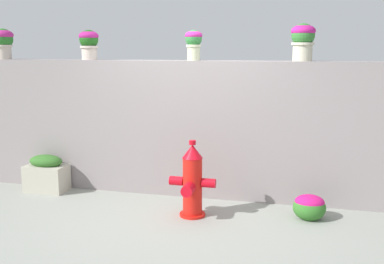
{
  "coord_description": "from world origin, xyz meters",
  "views": [
    {
      "loc": [
        1.53,
        -5.1,
        2.02
      ],
      "look_at": [
        0.07,
        0.78,
        0.91
      ],
      "focal_mm": 43.22,
      "sensor_mm": 36.0,
      "label": 1
    }
  ],
  "objects_px": {
    "potted_plant_0": "(3,40)",
    "fire_hydrant": "(192,182)",
    "potted_plant_1": "(89,42)",
    "potted_plant_2": "(194,41)",
    "flower_bush_left": "(309,206)",
    "planter_box": "(47,174)",
    "potted_plant_3": "(303,39)"
  },
  "relations": [
    {
      "from": "fire_hydrant",
      "to": "flower_bush_left",
      "type": "relative_size",
      "value": 2.41
    },
    {
      "from": "potted_plant_3",
      "to": "planter_box",
      "type": "height_order",
      "value": "potted_plant_3"
    },
    {
      "from": "potted_plant_2",
      "to": "flower_bush_left",
      "type": "bearing_deg",
      "value": -22.83
    },
    {
      "from": "flower_bush_left",
      "to": "potted_plant_2",
      "type": "bearing_deg",
      "value": 157.17
    },
    {
      "from": "potted_plant_0",
      "to": "planter_box",
      "type": "distance_m",
      "value": 2.08
    },
    {
      "from": "potted_plant_0",
      "to": "planter_box",
      "type": "height_order",
      "value": "potted_plant_0"
    },
    {
      "from": "potted_plant_1",
      "to": "fire_hydrant",
      "type": "xyz_separation_m",
      "value": [
        1.7,
        -0.85,
        -1.68
      ]
    },
    {
      "from": "potted_plant_2",
      "to": "potted_plant_3",
      "type": "xyz_separation_m",
      "value": [
        1.42,
        0.0,
        0.03
      ]
    },
    {
      "from": "potted_plant_1",
      "to": "flower_bush_left",
      "type": "relative_size",
      "value": 1.07
    },
    {
      "from": "potted_plant_1",
      "to": "potted_plant_2",
      "type": "xyz_separation_m",
      "value": [
        1.5,
        0.06,
        0.0
      ]
    },
    {
      "from": "potted_plant_0",
      "to": "potted_plant_2",
      "type": "distance_m",
      "value": 2.87
    },
    {
      "from": "potted_plant_1",
      "to": "flower_bush_left",
      "type": "distance_m",
      "value": 3.7
    },
    {
      "from": "fire_hydrant",
      "to": "potted_plant_1",
      "type": "bearing_deg",
      "value": 153.43
    },
    {
      "from": "fire_hydrant",
      "to": "planter_box",
      "type": "height_order",
      "value": "fire_hydrant"
    },
    {
      "from": "potted_plant_3",
      "to": "fire_hydrant",
      "type": "height_order",
      "value": "potted_plant_3"
    },
    {
      "from": "potted_plant_0",
      "to": "flower_bush_left",
      "type": "distance_m",
      "value": 4.91
    },
    {
      "from": "potted_plant_3",
      "to": "flower_bush_left",
      "type": "xyz_separation_m",
      "value": [
        0.16,
        -0.67,
        -1.97
      ]
    },
    {
      "from": "flower_bush_left",
      "to": "potted_plant_1",
      "type": "bearing_deg",
      "value": 168.8
    },
    {
      "from": "potted_plant_1",
      "to": "potted_plant_2",
      "type": "height_order",
      "value": "potted_plant_1"
    },
    {
      "from": "fire_hydrant",
      "to": "flower_bush_left",
      "type": "bearing_deg",
      "value": 9.89
    },
    {
      "from": "potted_plant_0",
      "to": "fire_hydrant",
      "type": "xyz_separation_m",
      "value": [
        3.07,
        -0.84,
        -1.7
      ]
    },
    {
      "from": "potted_plant_2",
      "to": "fire_hydrant",
      "type": "xyz_separation_m",
      "value": [
        0.21,
        -0.91,
        -1.68
      ]
    },
    {
      "from": "potted_plant_1",
      "to": "planter_box",
      "type": "distance_m",
      "value": 1.97
    },
    {
      "from": "potted_plant_2",
      "to": "planter_box",
      "type": "xyz_separation_m",
      "value": [
        -2.05,
        -0.44,
        -1.85
      ]
    },
    {
      "from": "potted_plant_0",
      "to": "planter_box",
      "type": "xyz_separation_m",
      "value": [
        0.82,
        -0.36,
        -1.87
      ]
    },
    {
      "from": "potted_plant_0",
      "to": "potted_plant_3",
      "type": "xyz_separation_m",
      "value": [
        4.29,
        0.07,
        0.01
      ]
    },
    {
      "from": "potted_plant_0",
      "to": "flower_bush_left",
      "type": "xyz_separation_m",
      "value": [
        4.46,
        -0.6,
        -1.97
      ]
    },
    {
      "from": "potted_plant_1",
      "to": "flower_bush_left",
      "type": "bearing_deg",
      "value": -11.2
    },
    {
      "from": "fire_hydrant",
      "to": "flower_bush_left",
      "type": "distance_m",
      "value": 1.43
    },
    {
      "from": "flower_bush_left",
      "to": "planter_box",
      "type": "bearing_deg",
      "value": 176.35
    },
    {
      "from": "potted_plant_3",
      "to": "planter_box",
      "type": "bearing_deg",
      "value": -172.82
    },
    {
      "from": "potted_plant_1",
      "to": "potted_plant_2",
      "type": "bearing_deg",
      "value": 2.2
    }
  ]
}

